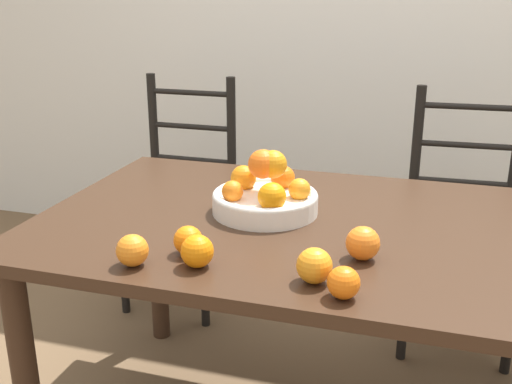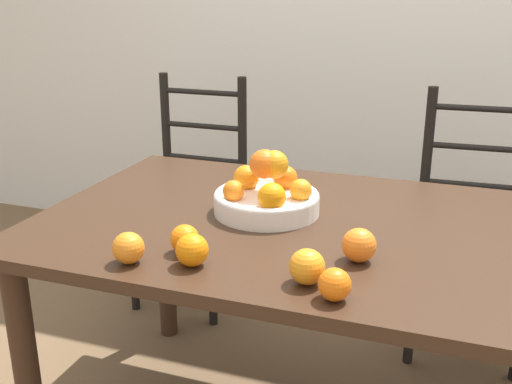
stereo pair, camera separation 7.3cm
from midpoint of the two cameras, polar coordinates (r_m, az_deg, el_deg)
The scene contains 11 objects.
wall_back at distance 3.06m, azimuth 10.93°, elevation 17.26°, with size 8.00×0.06×2.60m.
dining_table at distance 1.73m, azimuth 4.06°, elevation -5.72°, with size 1.56×0.98×0.74m.
fruit_bowl at distance 1.74m, azimuth -0.29°, elevation -0.14°, with size 0.31×0.31×0.19m.
orange_loose_0 at distance 1.42m, azimuth -7.10°, elevation -5.63°, with size 0.08×0.08×0.08m.
orange_loose_1 at distance 1.46m, azimuth 8.74°, elevation -4.85°, with size 0.08×0.08×0.08m.
orange_loose_2 at distance 1.49m, azimuth -7.89°, elevation -4.58°, with size 0.07×0.07×0.07m.
orange_loose_3 at distance 1.34m, azimuth 4.02°, elevation -7.03°, with size 0.08×0.08×0.08m.
orange_loose_4 at distance 1.28m, azimuth 6.71°, elevation -8.59°, with size 0.07×0.07×0.07m.
orange_loose_5 at distance 1.45m, azimuth -13.11°, elevation -5.45°, with size 0.08×0.08×0.08m.
chair_left at distance 2.69m, azimuth -7.85°, elevation -0.69°, with size 0.42×0.40×1.01m.
chair_right at distance 2.47m, azimuth 18.10°, elevation -3.29°, with size 0.44×0.42×1.01m.
Camera 1 is at (0.30, -1.55, 1.36)m, focal length 42.00 mm.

